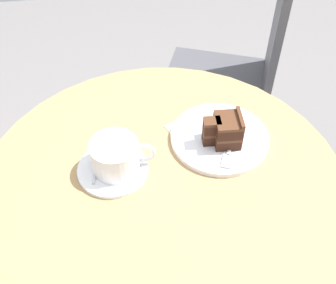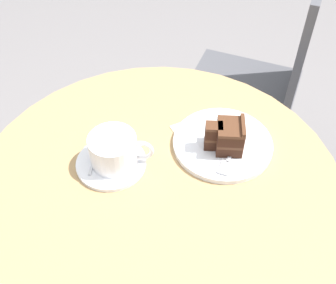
# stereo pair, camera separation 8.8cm
# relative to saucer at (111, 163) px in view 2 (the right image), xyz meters

# --- Properties ---
(cafe_table) EXTENTS (0.77, 0.77, 0.74)m
(cafe_table) POSITION_rel_saucer_xyz_m (0.10, -0.04, -0.13)
(cafe_table) COLOR #A37F51
(cafe_table) RESTS_ON ground
(saucer) EXTENTS (0.15, 0.15, 0.01)m
(saucer) POSITION_rel_saucer_xyz_m (0.00, 0.00, 0.00)
(saucer) COLOR white
(saucer) RESTS_ON cafe_table
(coffee_cup) EXTENTS (0.13, 0.10, 0.07)m
(coffee_cup) POSITION_rel_saucer_xyz_m (0.01, 0.00, 0.04)
(coffee_cup) COLOR white
(coffee_cup) RESTS_ON saucer
(teaspoon) EXTENTS (0.02, 0.10, 0.00)m
(teaspoon) POSITION_rel_saucer_xyz_m (-0.03, 0.03, 0.01)
(teaspoon) COLOR silver
(teaspoon) RESTS_ON saucer
(cake_plate) EXTENTS (0.22, 0.22, 0.01)m
(cake_plate) POSITION_rel_saucer_xyz_m (0.24, 0.06, 0.00)
(cake_plate) COLOR white
(cake_plate) RESTS_ON cafe_table
(cake_slice) EXTENTS (0.08, 0.06, 0.07)m
(cake_slice) POSITION_rel_saucer_xyz_m (0.24, 0.05, 0.04)
(cake_slice) COLOR #381E14
(cake_slice) RESTS_ON cake_plate
(fork) EXTENTS (0.07, 0.14, 0.00)m
(fork) POSITION_rel_saucer_xyz_m (0.25, 0.02, 0.01)
(fork) COLOR silver
(fork) RESTS_ON cake_plate
(napkin) EXTENTS (0.18, 0.18, 0.00)m
(napkin) POSITION_rel_saucer_xyz_m (0.21, 0.09, -0.00)
(napkin) COLOR beige
(napkin) RESTS_ON cafe_table
(cafe_chair) EXTENTS (0.49, 0.49, 0.90)m
(cafe_chair) POSITION_rel_saucer_xyz_m (0.44, 0.58, -0.21)
(cafe_chair) COLOR #4C4C51
(cafe_chair) RESTS_ON ground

